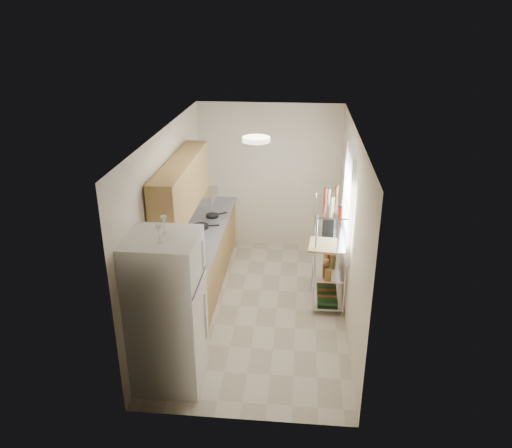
{
  "coord_description": "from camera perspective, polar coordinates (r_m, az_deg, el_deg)",
  "views": [
    {
      "loc": [
        0.55,
        -6.23,
        3.99
      ],
      "look_at": [
        -0.05,
        0.25,
        1.22
      ],
      "focal_mm": 35.0,
      "sensor_mm": 36.0,
      "label": 1
    }
  ],
  "objects": [
    {
      "name": "room",
      "position": [
        6.81,
        0.25,
        -0.2
      ],
      "size": [
        2.52,
        4.42,
        2.62
      ],
      "color": "#BCAF98",
      "rests_on": "ground"
    },
    {
      "name": "counter_run",
      "position": [
        7.69,
        -6.32,
        -4.46
      ],
      "size": [
        0.63,
        3.51,
        0.9
      ],
      "color": "#9E7943",
      "rests_on": "ground"
    },
    {
      "name": "upper_cabinets",
      "position": [
        6.89,
        -8.47,
        4.36
      ],
      "size": [
        0.33,
        2.2,
        0.72
      ],
      "primitive_type": "cube",
      "color": "#9E7943",
      "rests_on": "room"
    },
    {
      "name": "range_hood",
      "position": [
        7.75,
        -6.55,
        3.31
      ],
      "size": [
        0.5,
        0.6,
        0.12
      ],
      "primitive_type": "cube",
      "color": "#B7BABC",
      "rests_on": "room"
    },
    {
      "name": "window",
      "position": [
        7.05,
        10.49,
        2.43
      ],
      "size": [
        0.06,
        1.0,
        1.46
      ],
      "primitive_type": "cube",
      "color": "white",
      "rests_on": "room"
    },
    {
      "name": "bakers_rack",
      "position": [
        7.15,
        8.51,
        -0.97
      ],
      "size": [
        0.45,
        0.9,
        1.73
      ],
      "color": "silver",
      "rests_on": "ground"
    },
    {
      "name": "ceiling_dome",
      "position": [
        6.12,
        0.02,
        9.66
      ],
      "size": [
        0.34,
        0.34,
        0.05
      ],
      "primitive_type": "cylinder",
      "color": "white",
      "rests_on": "room"
    },
    {
      "name": "refrigerator",
      "position": [
        5.72,
        -10.1,
        -9.86
      ],
      "size": [
        0.76,
        0.76,
        1.83
      ],
      "primitive_type": "cube",
      "color": "silver",
      "rests_on": "ground"
    },
    {
      "name": "wine_glass_a",
      "position": [
        5.32,
        -10.47,
        -0.1
      ],
      "size": [
        0.07,
        0.07,
        0.2
      ],
      "primitive_type": null,
      "color": "silver",
      "rests_on": "refrigerator"
    },
    {
      "name": "wine_glass_b",
      "position": [
        5.12,
        -11.04,
        -1.08
      ],
      "size": [
        0.07,
        0.07,
        0.2
      ],
      "primitive_type": null,
      "color": "silver",
      "rests_on": "refrigerator"
    },
    {
      "name": "rice_cooker",
      "position": [
        7.27,
        -7.4,
        -1.43
      ],
      "size": [
        0.24,
        0.24,
        0.2
      ],
      "primitive_type": "cylinder",
      "color": "silver",
      "rests_on": "counter_run"
    },
    {
      "name": "frying_pan_large",
      "position": [
        7.79,
        -6.37,
        -0.28
      ],
      "size": [
        0.32,
        0.32,
        0.04
      ],
      "primitive_type": "cylinder",
      "rotation": [
        0.0,
        0.0,
        0.27
      ],
      "color": "black",
      "rests_on": "counter_run"
    },
    {
      "name": "frying_pan_small",
      "position": [
        8.18,
        -5.02,
        0.95
      ],
      "size": [
        0.29,
        0.29,
        0.04
      ],
      "primitive_type": "cylinder",
      "rotation": [
        0.0,
        0.0,
        0.63
      ],
      "color": "black",
      "rests_on": "counter_run"
    },
    {
      "name": "cutting_board",
      "position": [
        6.94,
        7.65,
        -2.42
      ],
      "size": [
        0.41,
        0.51,
        0.03
      ],
      "primitive_type": "cube",
      "rotation": [
        0.0,
        0.0,
        -0.09
      ],
      "color": "tan",
      "rests_on": "bakers_rack"
    },
    {
      "name": "espresso_machine",
      "position": [
        7.4,
        8.41,
        0.32
      ],
      "size": [
        0.21,
        0.28,
        0.29
      ],
      "primitive_type": "cube",
      "rotation": [
        0.0,
        0.0,
        -0.2
      ],
      "color": "black",
      "rests_on": "bakers_rack"
    },
    {
      "name": "storage_bag",
      "position": [
        7.6,
        8.52,
        -3.43
      ],
      "size": [
        0.09,
        0.13,
        0.15
      ],
      "primitive_type": "cube",
      "rotation": [
        0.0,
        0.0,
        0.02
      ],
      "color": "#AE1524",
      "rests_on": "bakers_rack"
    }
  ]
}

